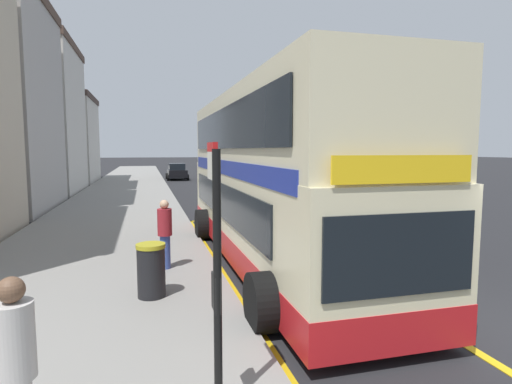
{
  "coord_description": "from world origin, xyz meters",
  "views": [
    {
      "loc": [
        -5.64,
        -5.24,
        2.97
      ],
      "look_at": [
        -2.71,
        5.77,
        1.8
      ],
      "focal_mm": 29.03,
      "sensor_mm": 36.0,
      "label": 1
    }
  ],
  "objects": [
    {
      "name": "ground_plane",
      "position": [
        0.0,
        32.0,
        0.0
      ],
      "size": [
        260.0,
        260.0,
        0.0
      ],
      "primitive_type": "plane",
      "color": "black"
    },
    {
      "name": "pavement_near",
      "position": [
        -7.0,
        32.0,
        0.07
      ],
      "size": [
        6.0,
        76.0,
        0.14
      ],
      "primitive_type": "cube",
      "color": "gray",
      "rests_on": "ground"
    },
    {
      "name": "double_decker_bus",
      "position": [
        -2.46,
        5.13,
        2.07
      ],
      "size": [
        3.27,
        11.53,
        4.4
      ],
      "color": "beige",
      "rests_on": "ground"
    },
    {
      "name": "bus_bay_markings",
      "position": [
        -2.46,
        4.68,
        0.01
      ],
      "size": [
        3.07,
        14.55,
        0.01
      ],
      "color": "gold",
      "rests_on": "ground"
    },
    {
      "name": "bus_stop_sign",
      "position": [
        -4.95,
        -0.99,
        1.82
      ],
      "size": [
        0.09,
        0.51,
        2.91
      ],
      "color": "black",
      "rests_on": "pavement_near"
    },
    {
      "name": "terrace_mid",
      "position": [
        -14.09,
        26.38,
        5.14
      ],
      "size": [
        7.93,
        8.83,
        10.26
      ],
      "color": "silver",
      "rests_on": "ground"
    },
    {
      "name": "terrace_far",
      "position": [
        -14.36,
        36.08,
        3.97
      ],
      "size": [
        8.49,
        8.81,
        8.81
      ],
      "color": "silver",
      "rests_on": "ground"
    },
    {
      "name": "parked_car_black_distant",
      "position": [
        2.89,
        37.63,
        0.8
      ],
      "size": [
        2.09,
        4.2,
        1.62
      ],
      "rotation": [
        0.0,
        0.0,
        0.01
      ],
      "color": "black",
      "rests_on": "ground"
    },
    {
      "name": "parked_car_black_far",
      "position": [
        -2.68,
        36.52,
        0.8
      ],
      "size": [
        2.09,
        4.2,
        1.62
      ],
      "rotation": [
        0.0,
        0.0,
        -0.01
      ],
      "color": "black",
      "rests_on": "ground"
    },
    {
      "name": "pedestrian_waiting_near_sign",
      "position": [
        -5.25,
        4.66,
        1.04
      ],
      "size": [
        0.34,
        0.34,
        1.65
      ],
      "color": "#33478C",
      "rests_on": "pavement_near"
    },
    {
      "name": "pedestrian_further_back",
      "position": [
        -6.78,
        -1.41,
        1.1
      ],
      "size": [
        0.34,
        0.34,
        1.76
      ],
      "color": "#B7B2AD",
      "rests_on": "pavement_near"
    },
    {
      "name": "litter_bin",
      "position": [
        -5.6,
        2.77,
        0.66
      ],
      "size": [
        0.56,
        0.56,
        1.04
      ],
      "color": "black",
      "rests_on": "pavement_near"
    }
  ]
}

